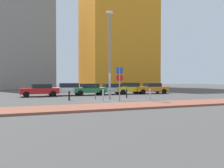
{
  "coord_description": "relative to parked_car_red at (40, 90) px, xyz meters",
  "views": [
    {
      "loc": [
        -7.37,
        -19.84,
        1.94
      ],
      "look_at": [
        1.2,
        2.61,
        1.43
      ],
      "focal_mm": 36.95,
      "sensor_mm": 36.0,
      "label": 1
    }
  ],
  "objects": [
    {
      "name": "building_colorful_midrise",
      "position": [
        18.11,
        22.0,
        12.45
      ],
      "size": [
        14.38,
        14.42,
        26.39
      ],
      "primitive_type": "cube",
      "color": "orange",
      "rests_on": "ground"
    },
    {
      "name": "parked_car_green",
      "position": [
        5.79,
        0.23,
        -0.0
      ],
      "size": [
        3.93,
        2.07,
        1.4
      ],
      "color": "#237238",
      "rests_on": "ground"
    },
    {
      "name": "building_under_construction",
      "position": [
        -2.21,
        25.32,
        9.38
      ],
      "size": [
        13.05,
        11.88,
        20.25
      ],
      "primitive_type": "cube",
      "color": "gray",
      "rests_on": "ground"
    },
    {
      "name": "parked_car_white",
      "position": [
        3.01,
        0.49,
        0.02
      ],
      "size": [
        4.7,
        2.26,
        1.47
      ],
      "color": "white",
      "rests_on": "ground"
    },
    {
      "name": "parked_car_red",
      "position": [
        0.0,
        0.0,
        0.0
      ],
      "size": [
        4.22,
        2.14,
        1.4
      ],
      "color": "red",
      "rests_on": "ground"
    },
    {
      "name": "parking_sign_post",
      "position": [
        6.06,
        -8.63,
        1.14
      ],
      "size": [
        0.59,
        0.17,
        2.98
      ],
      "color": "gray",
      "rests_on": "ground"
    },
    {
      "name": "street_lamp",
      "position": [
        5.97,
        -6.41,
        4.09
      ],
      "size": [
        0.7,
        0.36,
        8.37
      ],
      "color": "gray",
      "rests_on": "ground"
    },
    {
      "name": "traffic_bollard_near",
      "position": [
        4.9,
        -7.63,
        -0.21
      ],
      "size": [
        0.16,
        0.16,
        1.07
      ],
      "primitive_type": "cylinder",
      "color": "#B7B7BC",
      "rests_on": "ground"
    },
    {
      "name": "parking_meter",
      "position": [
        4.75,
        -5.78,
        0.12
      ],
      "size": [
        0.18,
        0.14,
        1.33
      ],
      "color": "#4C4C51",
      "rests_on": "ground"
    },
    {
      "name": "ground_plane",
      "position": [
        5.75,
        -7.07,
        -0.74
      ],
      "size": [
        120.0,
        120.0,
        0.0
      ],
      "primitive_type": "plane",
      "color": "#4C4947"
    },
    {
      "name": "sidewalk_brick",
      "position": [
        5.75,
        -12.26,
        -0.67
      ],
      "size": [
        40.0,
        3.24,
        0.14
      ],
      "primitive_type": "cube",
      "color": "#93513D",
      "rests_on": "ground"
    },
    {
      "name": "parked_car_orange",
      "position": [
        14.3,
        0.11,
        -0.01
      ],
      "size": [
        4.6,
        2.29,
        1.41
      ],
      "color": "orange",
      "rests_on": "ground"
    },
    {
      "name": "parked_car_silver",
      "position": [
        8.77,
        0.51,
        -0.02
      ],
      "size": [
        4.45,
        1.98,
        1.38
      ],
      "color": "#B7BABF",
      "rests_on": "ground"
    },
    {
      "name": "traffic_bollard_mid",
      "position": [
        2.19,
        -6.04,
        -0.31
      ],
      "size": [
        0.16,
        0.16,
        0.87
      ],
      "primitive_type": "cylinder",
      "color": "black",
      "rests_on": "ground"
    },
    {
      "name": "parked_car_yellow",
      "position": [
        11.25,
        0.37,
        0.02
      ],
      "size": [
        4.09,
        2.15,
        1.47
      ],
      "color": "gold",
      "rests_on": "ground"
    },
    {
      "name": "traffic_bollard_far",
      "position": [
        8.2,
        -5.39,
        -0.27
      ],
      "size": [
        0.13,
        0.13,
        0.95
      ],
      "primitive_type": "cylinder",
      "color": "black",
      "rests_on": "ground"
    },
    {
      "name": "traffic_bollard_edge",
      "position": [
        9.54,
        -7.79,
        -0.2
      ],
      "size": [
        0.14,
        0.14,
        1.08
      ],
      "primitive_type": "cylinder",
      "color": "#B7B7BC",
      "rests_on": "ground"
    }
  ]
}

